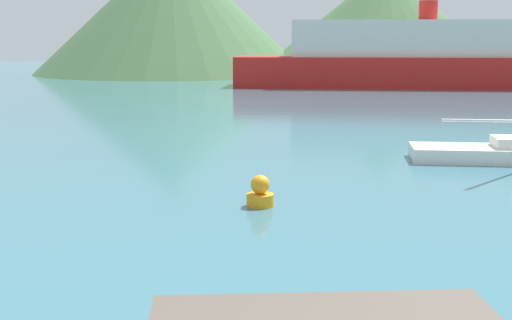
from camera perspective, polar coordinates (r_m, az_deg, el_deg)
The scene contains 4 objects.
ferry_distant at distance 62.33m, azimuth 13.46°, elevation 7.95°, with size 32.35×7.53×7.18m.
buoy_marker at distance 17.99m, azimuth 0.34°, elevation -2.69°, with size 0.69×0.69×0.80m.
hill_west at distance 84.67m, azimuth -6.75°, elevation 11.93°, with size 31.81×31.81×14.80m.
hill_central at distance 84.18m, azimuth 10.23°, elevation 10.90°, with size 29.67×29.67×11.99m.
Camera 1 is at (1.79, -3.45, 4.24)m, focal length 50.00 mm.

